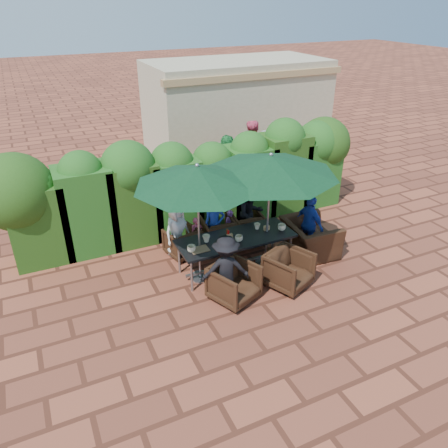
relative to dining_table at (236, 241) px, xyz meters
name	(u,v)px	position (x,y,z in m)	size (l,w,h in m)	color
ground	(236,273)	(-0.08, -0.17, -0.68)	(80.00, 80.00, 0.00)	brown
dining_table	(236,241)	(0.00, 0.00, 0.00)	(2.43, 0.90, 0.75)	black
umbrella_left	(197,176)	(-0.80, 0.01, 1.54)	(2.39, 2.39, 2.46)	gray
umbrella_right	(271,165)	(0.71, -0.05, 1.54)	(2.68, 2.68, 2.46)	gray
chair_far_left	(183,241)	(-0.80, 0.99, -0.33)	(0.67, 0.63, 0.69)	black
chair_far_mid	(220,231)	(0.08, 0.96, -0.28)	(0.77, 0.72, 0.79)	black
chair_far_right	(245,226)	(0.73, 0.96, -0.29)	(0.76, 0.71, 0.78)	black
chair_near_left	(234,281)	(-0.49, -0.92, -0.28)	(0.78, 0.73, 0.80)	black
chair_near_right	(289,268)	(0.67, -0.98, -0.27)	(0.78, 0.73, 0.81)	black
chair_end_right	(310,232)	(1.77, -0.12, -0.17)	(1.16, 0.76, 1.01)	black
adult_far_left	(177,230)	(-0.91, 1.02, -0.04)	(0.63, 0.37, 1.27)	white
adult_far_mid	(215,224)	(-0.07, 0.91, -0.05)	(0.45, 0.37, 1.26)	#1D369E
adult_far_right	(250,214)	(0.85, 0.96, 0.00)	(0.65, 0.39, 1.35)	black
adult_near_left	(226,269)	(-0.63, -0.86, 0.00)	(0.86, 0.40, 1.35)	black
adult_end_right	(310,224)	(1.79, -0.04, -0.01)	(0.78, 0.39, 1.33)	#1D369E
child_left	(197,234)	(-0.44, 1.03, -0.27)	(0.29, 0.24, 0.81)	#E95276
child_right	(231,227)	(0.40, 1.05, -0.27)	(0.29, 0.24, 0.80)	#A650AE
pedestrian_a	(227,161)	(1.80, 4.18, 0.10)	(1.45, 0.52, 1.55)	#217B36
pedestrian_b	(250,152)	(2.58, 4.20, 0.26)	(0.90, 0.55, 1.88)	#E95276
pedestrian_c	(265,155)	(3.07, 4.12, 0.10)	(0.99, 0.45, 1.54)	gray
cup_a	(191,249)	(-1.02, -0.14, 0.14)	(0.17, 0.17, 0.14)	beige
cup_b	(206,238)	(-0.61, 0.10, 0.15)	(0.15, 0.15, 0.14)	beige
cup_c	(239,238)	(-0.01, -0.16, 0.14)	(0.16, 0.16, 0.13)	beige
cup_d	(257,226)	(0.57, 0.14, 0.14)	(0.13, 0.13, 0.12)	beige
cup_e	(282,227)	(1.01, -0.13, 0.14)	(0.17, 0.17, 0.13)	beige
ketchup_bottle	(228,234)	(-0.15, 0.05, 0.16)	(0.04, 0.04, 0.17)	#B20C0A
sauce_bottle	(227,233)	(-0.14, 0.11, 0.16)	(0.04, 0.04, 0.17)	#4C230C
serving_tray	(200,249)	(-0.85, -0.14, 0.08)	(0.35, 0.25, 0.02)	olive
number_block_left	(230,236)	(-0.13, 0.02, 0.12)	(0.12, 0.06, 0.10)	tan
number_block_right	(267,228)	(0.73, 0.01, 0.12)	(0.12, 0.06, 0.10)	tan
hedge_wall	(188,178)	(-0.19, 2.15, 0.62)	(9.10, 1.60, 2.44)	#1E3E10
building	(236,108)	(3.42, 6.82, 0.93)	(6.20, 3.08, 3.20)	#C7B694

